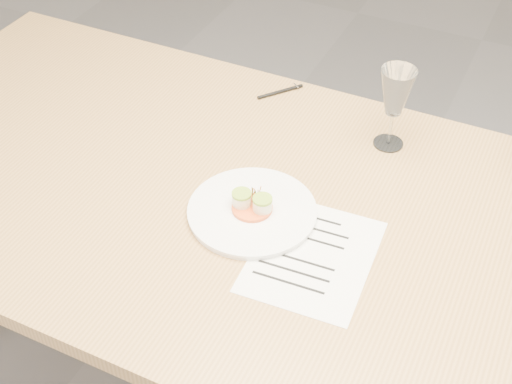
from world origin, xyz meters
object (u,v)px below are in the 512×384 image
at_px(recipe_sheet, 312,256).
at_px(dining_table, 319,245).
at_px(dinner_plate, 252,210).
at_px(ballpoint_pen, 280,92).
at_px(wine_glass_0, 396,94).

bearing_deg(recipe_sheet, dining_table, 98.88).
relative_size(dinner_plate, recipe_sheet, 0.89).
xyz_separation_m(recipe_sheet, ballpoint_pen, (-0.31, 0.52, 0.00)).
xyz_separation_m(dinner_plate, recipe_sheet, (0.17, -0.06, -0.01)).
xyz_separation_m(dining_table, wine_glass_0, (0.05, 0.33, 0.22)).
bearing_deg(dining_table, wine_glass_0, 82.03).
distance_m(dining_table, ballpoint_pen, 0.52).
bearing_deg(dinner_plate, wine_glass_0, 62.68).
bearing_deg(ballpoint_pen, dining_table, -107.71).
xyz_separation_m(ballpoint_pen, wine_glass_0, (0.33, -0.09, 0.14)).
bearing_deg(dining_table, ballpoint_pen, 124.02).
xyz_separation_m(dining_table, ballpoint_pen, (-0.29, 0.42, 0.07)).
height_order(recipe_sheet, ballpoint_pen, ballpoint_pen).
xyz_separation_m(dinner_plate, ballpoint_pen, (-0.14, 0.46, -0.01)).
relative_size(ballpoint_pen, wine_glass_0, 0.53).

